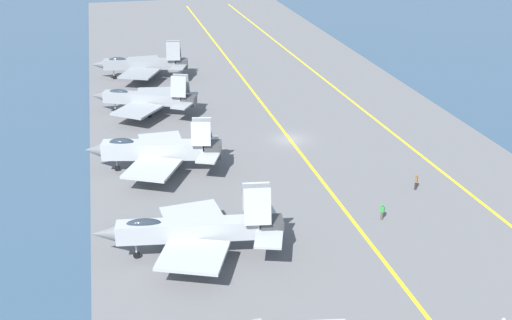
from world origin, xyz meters
The scene contains 10 objects.
ground_plane centered at (0.00, 0.00, 0.00)m, with size 2000.00×2000.00×0.00m, color #334C66.
carrier_deck centered at (0.00, 0.00, 0.20)m, with size 209.09×49.05×0.40m, color slate.
deck_stripe_foul_line centered at (0.00, -13.49, 0.40)m, with size 188.19×0.36×0.01m, color yellow.
deck_stripe_centerline centered at (0.00, 0.00, 0.40)m, with size 188.19×0.36×0.01m, color yellow.
parked_jet_second centered at (-24.03, 15.75, 2.99)m, with size 12.55×16.47×6.59m.
parked_jet_third centered at (-5.51, 17.21, 2.92)m, with size 13.81×15.29×6.10m.
parked_jet_fourth centered at (13.59, 16.74, 2.72)m, with size 13.36×15.03×5.92m.
parked_jet_fifth centered at (31.19, 15.89, 2.85)m, with size 14.09×15.60×6.19m.
crew_green_vest centered at (-21.90, -2.78, 1.35)m, with size 0.45×0.45×1.72m.
crew_brown_vest centered at (-16.69, -8.91, 1.37)m, with size 0.46×0.45×1.77m.
Camera 1 is at (-71.76, 21.70, 30.61)m, focal length 45.00 mm.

